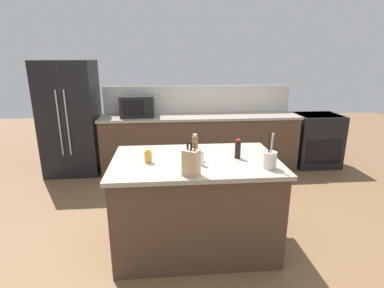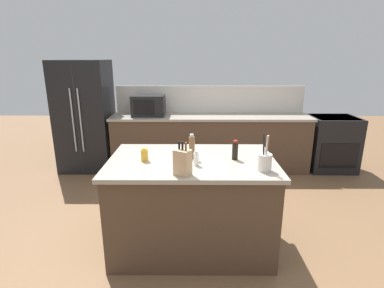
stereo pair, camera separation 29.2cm
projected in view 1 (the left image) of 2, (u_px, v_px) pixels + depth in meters
The scene contains 13 objects.
ground_plane at pixel (195, 243), 3.15m from camera, with size 14.00×14.00×0.00m, color brown.
back_counter_run at pixel (200, 142), 5.15m from camera, with size 3.31×0.66×0.94m.
wall_backsplash at pixel (198, 99), 5.25m from camera, with size 3.27×0.03×0.46m, color beige.
kitchen_island at pixel (195, 203), 3.02m from camera, with size 1.60×1.02×0.94m.
refrigerator at pixel (71, 118), 4.89m from camera, with size 0.86×0.75×1.84m.
range_oven at pixel (316, 140), 5.32m from camera, with size 0.76×0.65×0.92m.
microwave at pixel (137, 106), 4.88m from camera, with size 0.53×0.39×0.34m.
knife_block at pixel (191, 162), 2.47m from camera, with size 0.16×0.15×0.29m.
utensil_crock at pixel (270, 159), 2.64m from camera, with size 0.12×0.12×0.32m.
soy_sauce_bottle at pixel (238, 149), 2.90m from camera, with size 0.06×0.06×0.19m.
salt_shaker at pixel (201, 158), 2.71m from camera, with size 0.05×0.05×0.13m.
pepper_grinder at pixel (195, 147), 2.88m from camera, with size 0.06×0.06×0.24m.
honey_jar at pixel (148, 156), 2.78m from camera, with size 0.07×0.07×0.13m.
Camera 1 is at (-0.27, -2.71, 1.90)m, focal length 28.00 mm.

